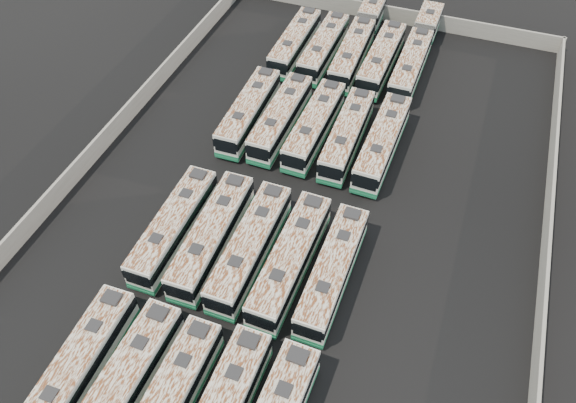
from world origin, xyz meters
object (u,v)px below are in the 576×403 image
(bus_back_center, at_px, (359,40))
(bus_back_right, at_px, (381,59))
(bus_midback_center, at_px, (314,126))
(bus_midback_right, at_px, (347,135))
(bus_midfront_far_right, at_px, (332,271))
(bus_back_far_left, at_px, (295,43))
(bus_midback_far_left, at_px, (249,111))
(bus_midfront_right, at_px, (290,260))
(bus_midback_left, at_px, (281,118))
(bus_front_far_left, at_px, (78,368))
(bus_back_left, at_px, (323,48))
(bus_back_far_right, at_px, (416,51))
(bus_midfront_far_left, at_px, (174,226))
(bus_midfront_left, at_px, (212,236))
(bus_midback_far_right, at_px, (382,143))
(bus_front_left, at_px, (123,387))
(bus_midfront_center, at_px, (250,247))

(bus_back_center, distance_m, bus_back_right, 4.94)
(bus_midback_center, bearing_deg, bus_midback_right, -1.84)
(bus_midfront_far_right, bearing_deg, bus_back_far_left, 115.48)
(bus_back_far_left, bearing_deg, bus_midback_right, -53.02)
(bus_midback_far_left, bearing_deg, bus_midfront_right, -58.42)
(bus_midback_left, bearing_deg, bus_front_far_left, -96.03)
(bus_midfront_far_right, relative_size, bus_back_left, 1.00)
(bus_midback_far_left, height_order, bus_back_far_right, bus_back_far_right)
(bus_midback_center, height_order, bus_back_left, bus_midback_center)
(bus_midfront_far_left, xyz_separation_m, bus_midback_far_left, (-0.08, 17.33, 0.02))
(bus_midfront_far_left, relative_size, bus_back_far_right, 0.64)
(bus_midback_left, bearing_deg, bus_back_far_right, 58.68)
(bus_midfront_left, relative_size, bus_midback_left, 1.03)
(bus_midback_left, relative_size, bus_midback_center, 0.99)
(bus_midback_center, relative_size, bus_back_right, 0.98)
(bus_midback_far_right, bearing_deg, bus_back_right, 105.73)
(bus_midback_right, bearing_deg, bus_back_left, 115.91)
(bus_front_left, bearing_deg, bus_midback_center, 84.63)
(bus_back_right, bearing_deg, bus_midfront_left, -101.86)
(bus_midback_far_left, relative_size, bus_back_right, 0.98)
(bus_back_far_left, bearing_deg, bus_midback_left, -76.20)
(bus_front_far_left, height_order, bus_back_center, bus_back_center)
(bus_midfront_far_left, relative_size, bus_back_right, 0.97)
(bus_front_left, distance_m, bus_back_far_right, 51.18)
(bus_midback_left, relative_size, bus_back_far_left, 1.01)
(bus_back_left, bearing_deg, bus_midfront_right, -76.63)
(bus_midfront_right, xyz_separation_m, bus_back_right, (-0.04, 32.04, -0.03))
(bus_midback_center, xyz_separation_m, bus_back_right, (3.66, 14.56, 0.03))
(bus_midback_left, bearing_deg, bus_midfront_right, -66.12)
(bus_midback_left, bearing_deg, bus_back_left, 90.01)
(bus_front_far_left, height_order, bus_back_right, bus_back_right)
(bus_front_left, relative_size, bus_back_center, 0.65)
(bus_midback_far_right, height_order, bus_back_far_right, bus_midback_far_right)
(bus_midback_center, relative_size, bus_midback_right, 1.02)
(bus_midback_center, xyz_separation_m, bus_back_far_left, (-7.41, 14.44, -0.03))
(bus_midback_far_left, relative_size, bus_back_far_left, 1.02)
(bus_midfront_left, distance_m, bus_midfront_right, 7.38)
(bus_front_left, xyz_separation_m, bus_midback_left, (-0.13, 32.12, -0.03))
(bus_front_left, height_order, bus_midfront_right, bus_midfront_right)
(bus_midback_right, height_order, bus_back_far_right, bus_back_far_right)
(bus_midfront_center, relative_size, bus_midback_far_left, 1.02)
(bus_midfront_far_right, bearing_deg, bus_midfront_right, -176.77)
(bus_midfront_far_right, bearing_deg, bus_midback_left, 123.48)
(bus_midfront_left, distance_m, bus_back_left, 31.92)
(bus_front_far_left, height_order, bus_back_far_left, bus_front_far_left)
(bus_midback_right, bearing_deg, bus_midfront_far_left, -123.05)
(bus_midfront_far_right, relative_size, bus_back_right, 0.97)
(bus_midfront_left, height_order, bus_midback_left, bus_midfront_left)
(bus_midback_right, bearing_deg, bus_back_center, 101.08)
(bus_front_left, height_order, bus_midfront_left, bus_midfront_left)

